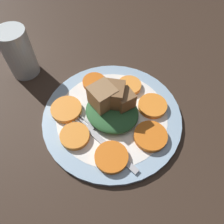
# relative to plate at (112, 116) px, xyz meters

# --- Properties ---
(table_slab) EXTENTS (1.20, 1.20, 0.02)m
(table_slab) POSITION_rel_plate_xyz_m (0.00, 0.00, -0.02)
(table_slab) COLOR #38281E
(table_slab) RESTS_ON ground
(plate) EXTENTS (0.29, 0.29, 0.01)m
(plate) POSITION_rel_plate_xyz_m (0.00, 0.00, 0.00)
(plate) COLOR #99B7D1
(plate) RESTS_ON table_slab
(carrot_slice_0) EXTENTS (0.06, 0.06, 0.01)m
(carrot_slice_0) POSITION_rel_plate_xyz_m (0.06, -0.08, 0.01)
(carrot_slice_0) COLOR orange
(carrot_slice_0) RESTS_ON plate
(carrot_slice_1) EXTENTS (0.07, 0.07, 0.01)m
(carrot_slice_1) POSITION_rel_plate_xyz_m (0.09, -0.00, 0.01)
(carrot_slice_1) COLOR orange
(carrot_slice_1) RESTS_ON plate
(carrot_slice_2) EXTENTS (0.06, 0.06, 0.01)m
(carrot_slice_2) POSITION_rel_plate_xyz_m (0.06, 0.07, 0.01)
(carrot_slice_2) COLOR orange
(carrot_slice_2) RESTS_ON plate
(carrot_slice_3) EXTENTS (0.05, 0.05, 0.01)m
(carrot_slice_3) POSITION_rel_plate_xyz_m (-0.01, 0.08, 0.01)
(carrot_slice_3) COLOR orange
(carrot_slice_3) RESTS_ON plate
(carrot_slice_4) EXTENTS (0.05, 0.05, 0.01)m
(carrot_slice_4) POSITION_rel_plate_xyz_m (-0.08, 0.05, 0.01)
(carrot_slice_4) COLOR orange
(carrot_slice_4) RESTS_ON plate
(carrot_slice_5) EXTENTS (0.07, 0.07, 0.01)m
(carrot_slice_5) POSITION_rel_plate_xyz_m (-0.08, -0.05, 0.01)
(carrot_slice_5) COLOR orange
(carrot_slice_5) RESTS_ON plate
(carrot_slice_6) EXTENTS (0.06, 0.06, 0.01)m
(carrot_slice_6) POSITION_rel_plate_xyz_m (-0.03, -0.09, 0.01)
(carrot_slice_6) COLOR orange
(carrot_slice_6) RESTS_ON plate
(center_pile) EXTENTS (0.11, 0.10, 0.07)m
(center_pile) POSITION_rel_plate_xyz_m (-0.00, 0.01, 0.03)
(center_pile) COLOR #2D6033
(center_pile) RESTS_ON plate
(fork) EXTENTS (0.18, 0.04, 0.00)m
(fork) POSITION_rel_plate_xyz_m (0.01, -0.06, 0.01)
(fork) COLOR #B2B2B7
(fork) RESTS_ON plate
(water_glass) EXTENTS (0.07, 0.07, 0.12)m
(water_glass) POSITION_rel_plate_xyz_m (-0.25, -0.01, 0.05)
(water_glass) COLOR silver
(water_glass) RESTS_ON table_slab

